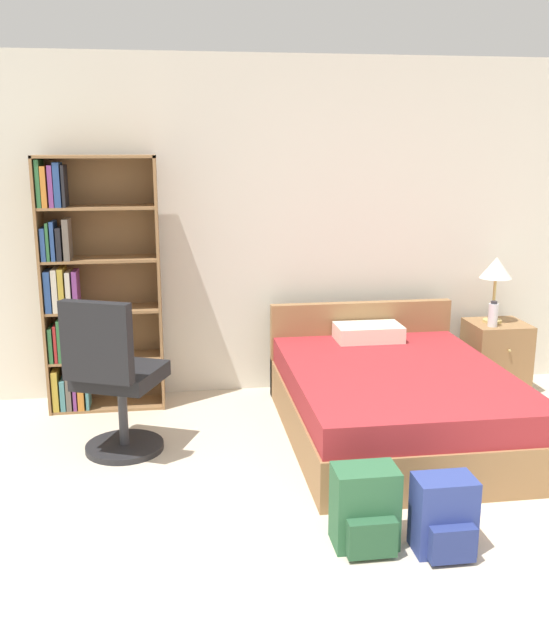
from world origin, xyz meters
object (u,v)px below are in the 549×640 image
backpack_blue (444,517)px  backpack_green (365,509)px  nightstand (496,356)px  bed (393,399)px  water_bottle (493,314)px  table_lamp (496,270)px  bookshelf (86,288)px  office_chair (114,381)px

backpack_blue → backpack_green: size_ratio=0.94×
nightstand → backpack_blue: nightstand is taller
backpack_green → backpack_blue: bearing=-16.3°
bed → backpack_green: bed is taller
backpack_blue → water_bottle: bearing=60.5°
table_lamp → bookshelf: bearing=179.4°
backpack_green → bed: bearing=67.4°
office_chair → backpack_blue: size_ratio=2.73×
nightstand → water_bottle: 0.40m
nightstand → backpack_green: nightstand is taller
nightstand → backpack_blue: bearing=-120.2°
office_chair → backpack_blue: 2.16m
bookshelf → water_bottle: (3.10, -0.17, -0.26)m
table_lamp → water_bottle: 0.36m
table_lamp → backpack_green: size_ratio=1.28×
bookshelf → office_chair: size_ratio=1.78×
bed → backpack_green: size_ratio=4.74×
table_lamp → backpack_green: 2.80m
water_bottle → table_lamp: bearing=65.3°
bookshelf → table_lamp: bearing=-0.6°
water_bottle → bed: bearing=-146.6°
office_chair → backpack_green: size_ratio=2.57×
bookshelf → backpack_blue: bookshelf is taller
bookshelf → bed: size_ratio=0.96×
bookshelf → water_bottle: bookshelf is taller
bookshelf → backpack_blue: 3.06m
office_chair → nightstand: size_ratio=1.88×
bookshelf → table_lamp: bookshelf is taller
backpack_blue → office_chair: bearing=140.6°
bookshelf → office_chair: bookshelf is taller
table_lamp → bed: bearing=-143.1°
nightstand → backpack_blue: (-1.29, -2.22, -0.10)m
nightstand → table_lamp: size_ratio=1.07×
table_lamp → office_chair: bearing=-162.9°
nightstand → backpack_green: 2.69m
bed → backpack_green: bearing=-112.6°
bed → table_lamp: size_ratio=3.71×
bookshelf → office_chair: 1.05m
backpack_green → nightstand: bearing=51.9°
table_lamp → backpack_green: bearing=-127.1°
office_chair → table_lamp: 3.08m
office_chair → table_lamp: size_ratio=2.01×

